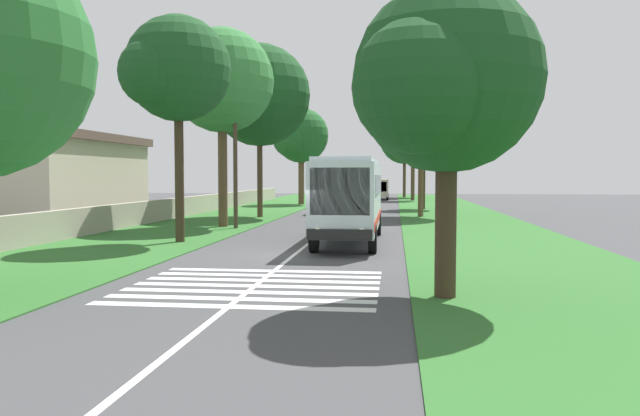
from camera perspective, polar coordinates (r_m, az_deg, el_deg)
The scene contains 22 objects.
ground at distance 23.82m, azimuth -2.37°, elevation -4.31°, with size 160.00×160.00×0.00m, color #424244.
grass_verge_left at distance 40.27m, azimuth -10.49°, elevation -1.33°, with size 120.00×8.00×0.04m, color #2D6628.
grass_verge_right at distance 38.69m, azimuth 13.38°, elevation -1.54°, with size 120.00×8.00×0.04m, color #2D6628.
centre_line at distance 38.63m, azimuth 1.20°, elevation -1.49°, with size 110.00×0.16×0.01m, color silver.
coach_bus at distance 28.17m, azimuth 2.80°, elevation 1.20°, with size 11.16×2.62×3.73m.
zebra_crossing at distance 17.28m, azimuth -5.98°, elevation -7.11°, with size 5.85×6.80×0.01m.
trailing_car_0 at distance 48.65m, azimuth 0.13°, elevation 0.22°, with size 4.30×1.78×1.43m.
trailing_car_1 at distance 58.18m, azimuth 1.53°, elevation 0.67°, with size 4.30×1.78×1.43m.
trailing_car_2 at distance 67.51m, azimuth 1.92°, elevation 1.00°, with size 4.30×1.78×1.43m.
trailing_minibus_0 at distance 77.62m, azimuth 5.50°, elevation 1.90°, with size 6.00×2.14×2.53m.
roadside_tree_left_0 at distance 64.76m, azimuth -1.84°, elevation 6.47°, with size 7.00×5.65×9.93m.
roadside_tree_left_1 at distance 29.09m, azimuth -13.06°, elevation 12.03°, with size 5.53×4.70×10.09m.
roadside_tree_left_2 at distance 45.54m, azimuth -5.66°, elevation 9.98°, with size 8.51×7.28×12.36m.
roadside_tree_left_4 at distance 37.46m, azimuth -9.02°, elevation 11.12°, with size 7.26×6.04×11.51m.
roadside_tree_right_0 at distance 55.96m, azimuth 9.30°, elevation 5.61°, with size 5.17×4.41×7.91m.
roadside_tree_right_1 at distance 15.60m, azimuth 11.06°, elevation 11.10°, with size 5.44×4.60×7.64m.
roadside_tree_right_2 at distance 46.10m, azimuth 9.04°, elevation 9.21°, with size 8.17×6.57×11.50m.
roadside_tree_right_3 at distance 85.69m, azimuth 7.62°, elevation 6.13°, with size 7.78×6.64×11.19m.
roadside_tree_right_4 at distance 75.33m, azimuth 8.42°, elevation 6.24°, with size 5.67×4.61×9.75m.
utility_pole at distance 35.55m, azimuth -7.77°, elevation 5.52°, with size 0.24×1.40×8.84m.
roadside_wall at distance 46.03m, azimuth -12.69°, elevation 0.07°, with size 70.00×0.40×1.39m, color #B2A893.
roadside_building at distance 44.13m, azimuth -24.57°, elevation 2.52°, with size 13.91×10.23×5.69m.
Camera 1 is at (-23.32, -3.79, 3.03)m, focal length 34.94 mm.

